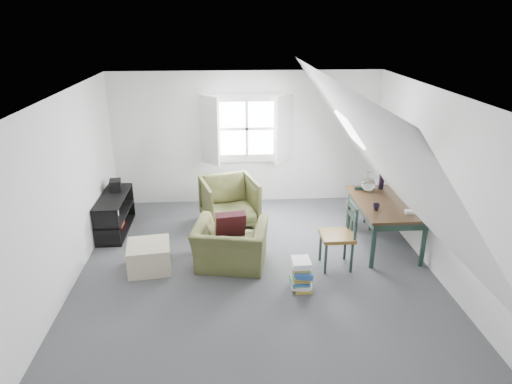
{
  "coord_description": "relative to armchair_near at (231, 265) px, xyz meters",
  "views": [
    {
      "loc": [
        -0.39,
        -5.6,
        3.41
      ],
      "look_at": [
        0.03,
        0.6,
        1.0
      ],
      "focal_mm": 32.0,
      "sensor_mm": 36.0,
      "label": 1
    }
  ],
  "objects": [
    {
      "name": "floor",
      "position": [
        0.36,
        -0.24,
        0.0
      ],
      "size": [
        5.5,
        5.5,
        0.0
      ],
      "primitive_type": "plane",
      "color": "#46474B",
      "rests_on": "ground"
    },
    {
      "name": "ceiling",
      "position": [
        0.36,
        -0.24,
        2.5
      ],
      "size": [
        5.5,
        5.5,
        0.0
      ],
      "primitive_type": "plane",
      "rotation": [
        3.14,
        0.0,
        0.0
      ],
      "color": "white",
      "rests_on": "wall_back"
    },
    {
      "name": "wall_back",
      "position": [
        0.36,
        2.51,
        1.25
      ],
      "size": [
        5.0,
        0.0,
        5.0
      ],
      "primitive_type": "plane",
      "rotation": [
        1.57,
        0.0,
        0.0
      ],
      "color": "white",
      "rests_on": "ground"
    },
    {
      "name": "wall_front",
      "position": [
        0.36,
        -2.99,
        1.25
      ],
      "size": [
        5.0,
        0.0,
        5.0
      ],
      "primitive_type": "plane",
      "rotation": [
        -1.57,
        0.0,
        0.0
      ],
      "color": "white",
      "rests_on": "ground"
    },
    {
      "name": "wall_left",
      "position": [
        -2.14,
        -0.24,
        1.25
      ],
      "size": [
        0.0,
        5.5,
        5.5
      ],
      "primitive_type": "plane",
      "rotation": [
        1.57,
        0.0,
        1.57
      ],
      "color": "white",
      "rests_on": "ground"
    },
    {
      "name": "wall_right",
      "position": [
        2.86,
        -0.24,
        1.25
      ],
      "size": [
        0.0,
        5.5,
        5.5
      ],
      "primitive_type": "plane",
      "rotation": [
        1.57,
        0.0,
        -1.57
      ],
      "color": "white",
      "rests_on": "ground"
    },
    {
      "name": "slope_left",
      "position": [
        -1.19,
        -0.24,
        1.78
      ],
      "size": [
        3.19,
        5.5,
        4.48
      ],
      "primitive_type": "plane",
      "rotation": [
        0.0,
        2.19,
        0.0
      ],
      "color": "white",
      "rests_on": "wall_left"
    },
    {
      "name": "slope_right",
      "position": [
        1.91,
        -0.24,
        1.78
      ],
      "size": [
        3.19,
        5.5,
        4.48
      ],
      "primitive_type": "plane",
      "rotation": [
        0.0,
        -2.19,
        0.0
      ],
      "color": "white",
      "rests_on": "wall_right"
    },
    {
      "name": "dormer_window",
      "position": [
        0.36,
        2.43,
        1.45
      ],
      "size": [
        1.71,
        0.35,
        1.3
      ],
      "color": "white",
      "rests_on": "wall_back"
    },
    {
      "name": "skylight",
      "position": [
        1.91,
        1.06,
        1.75
      ],
      "size": [
        0.35,
        0.75,
        0.47
      ],
      "primitive_type": "cube",
      "rotation": [
        0.0,
        0.95,
        0.0
      ],
      "color": "white",
      "rests_on": "slope_right"
    },
    {
      "name": "armchair_near",
      "position": [
        0.0,
        0.0,
        0.0
      ],
      "size": [
        1.16,
        1.05,
        0.66
      ],
      "primitive_type": "imported",
      "rotation": [
        0.0,
        0.0,
        2.95
      ],
      "color": "#4B4D29",
      "rests_on": "floor"
    },
    {
      "name": "armchair_far",
      "position": [
        0.0,
        1.44,
        0.0
      ],
      "size": [
        1.09,
        1.11,
        0.83
      ],
      "primitive_type": "imported",
      "rotation": [
        0.0,
        0.0,
        0.26
      ],
      "color": "#4B4D29",
      "rests_on": "floor"
    },
    {
      "name": "throw_pillow",
      "position": [
        0.0,
        0.15,
        0.57
      ],
      "size": [
        0.47,
        0.32,
        0.45
      ],
      "primitive_type": "cube",
      "rotation": [
        0.31,
        0.0,
        0.16
      ],
      "color": "#3C1018",
      "rests_on": "armchair_near"
    },
    {
      "name": "ottoman",
      "position": [
        -1.17,
        -0.02,
        0.2
      ],
      "size": [
        0.67,
        0.67,
        0.39
      ],
      "primitive_type": "cube",
      "rotation": [
        0.0,
        0.0,
        0.14
      ],
      "color": "#B9AD90",
      "rests_on": "floor"
    },
    {
      "name": "dining_table",
      "position": [
        2.39,
        0.47,
        0.65
      ],
      "size": [
        0.89,
        1.49,
        0.75
      ],
      "rotation": [
        0.0,
        0.0,
        0.04
      ],
      "color": "#332011",
      "rests_on": "floor"
    },
    {
      "name": "demijohn",
      "position": [
        2.24,
        0.92,
        0.88
      ],
      "size": [
        0.23,
        0.23,
        0.32
      ],
      "rotation": [
        0.0,
        0.0,
        -0.15
      ],
      "color": "silver",
      "rests_on": "dining_table"
    },
    {
      "name": "vase_twigs",
      "position": [
        2.49,
        1.02,
        0.89
      ],
      "size": [
        0.09,
        0.09,
        0.67
      ],
      "rotation": [
        0.0,
        0.0,
        -0.07
      ],
      "color": "black",
      "rests_on": "dining_table"
    },
    {
      "name": "cup",
      "position": [
        2.14,
        0.17,
        0.75
      ],
      "size": [
        0.12,
        0.12,
        0.1
      ],
      "primitive_type": "imported",
      "rotation": [
        0.0,
        0.0,
        0.18
      ],
      "color": "black",
      "rests_on": "dining_table"
    },
    {
      "name": "paper_box",
      "position": [
        2.59,
        0.02,
        0.77
      ],
      "size": [
        0.15,
        0.11,
        0.04
      ],
      "primitive_type": "cube",
      "rotation": [
        0.0,
        0.0,
        -0.19
      ],
      "color": "white",
      "rests_on": "dining_table"
    },
    {
      "name": "dining_chair_far",
      "position": [
        2.22,
        1.13,
        0.42
      ],
      "size": [
        0.38,
        0.38,
        0.81
      ],
      "rotation": [
        0.0,
        0.0,
        3.41
      ],
      "color": "brown",
      "rests_on": "floor"
    },
    {
      "name": "dining_chair_near",
      "position": [
        1.55,
        -0.12,
        0.51
      ],
      "size": [
        0.46,
        0.46,
        0.97
      ],
      "rotation": [
        0.0,
        0.0,
        -1.78
      ],
      "color": "brown",
      "rests_on": "floor"
    },
    {
      "name": "media_shelf",
      "position": [
        -1.92,
        1.25,
        0.29
      ],
      "size": [
        0.41,
        1.23,
        0.63
      ],
      "rotation": [
        0.0,
        0.0,
        -0.02
      ],
      "color": "black",
      "rests_on": "floor"
    },
    {
      "name": "electronics_box",
      "position": [
        -1.92,
        1.54,
        0.72
      ],
      "size": [
        0.22,
        0.28,
        0.2
      ],
      "primitive_type": "cube",
      "rotation": [
        0.0,
        0.0,
        0.16
      ],
      "color": "black",
      "rests_on": "media_shelf"
    },
    {
      "name": "magazine_stack",
      "position": [
        0.93,
        -0.67,
        0.21
      ],
      "size": [
        0.31,
        0.37,
        0.42
      ],
      "rotation": [
        0.0,
        0.0,
        -0.08
      ],
      "color": "#B29933",
      "rests_on": "floor"
    }
  ]
}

